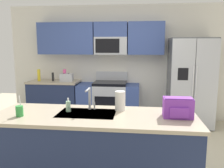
% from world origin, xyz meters
% --- Properties ---
extents(ground_plane, '(9.00, 9.00, 0.00)m').
position_xyz_m(ground_plane, '(0.00, 0.00, 0.00)').
color(ground_plane, beige).
rests_on(ground_plane, ground).
extents(kitchen_wall_unit, '(5.20, 0.43, 2.60)m').
position_xyz_m(kitchen_wall_unit, '(-0.14, 2.08, 1.47)').
color(kitchen_wall_unit, silver).
rests_on(kitchen_wall_unit, ground).
extents(back_counter, '(1.14, 0.63, 0.90)m').
position_xyz_m(back_counter, '(-1.50, 1.80, 0.45)').
color(back_counter, '#1E2A4D').
rests_on(back_counter, ground).
extents(range_oven, '(1.36, 0.61, 1.10)m').
position_xyz_m(range_oven, '(-0.24, 1.80, 0.44)').
color(range_oven, '#B7BABF').
rests_on(range_oven, ground).
extents(refrigerator, '(0.90, 0.76, 1.85)m').
position_xyz_m(refrigerator, '(1.50, 1.73, 0.93)').
color(refrigerator, '#4C4F54').
rests_on(refrigerator, ground).
extents(island_counter, '(2.36, 0.86, 0.90)m').
position_xyz_m(island_counter, '(-0.08, -0.71, 0.45)').
color(island_counter, '#1E2A4D').
rests_on(island_counter, ground).
extents(toaster, '(0.28, 0.16, 0.18)m').
position_xyz_m(toaster, '(-1.18, 1.75, 0.99)').
color(toaster, '#B7BABF').
rests_on(toaster, back_counter).
extents(pepper_mill, '(0.05, 0.05, 0.19)m').
position_xyz_m(pepper_mill, '(-1.52, 1.80, 1.00)').
color(pepper_mill, black).
rests_on(pepper_mill, back_counter).
extents(bottle_yellow, '(0.07, 0.07, 0.26)m').
position_xyz_m(bottle_yellow, '(-1.84, 1.77, 1.03)').
color(bottle_yellow, yellow).
rests_on(bottle_yellow, back_counter).
extents(bottle_pink, '(0.07, 0.07, 0.27)m').
position_xyz_m(bottle_pink, '(-1.23, 1.77, 1.04)').
color(bottle_pink, '#EA4C93').
rests_on(bottle_pink, back_counter).
extents(sink_faucet, '(0.08, 0.21, 0.28)m').
position_xyz_m(sink_faucet, '(-0.17, -0.52, 1.07)').
color(sink_faucet, '#B7BABF').
rests_on(sink_faucet, island_counter).
extents(drink_cup_green, '(0.08, 0.08, 0.24)m').
position_xyz_m(drink_cup_green, '(-0.91, -0.87, 0.96)').
color(drink_cup_green, green).
rests_on(drink_cup_green, island_counter).
extents(soap_dispenser, '(0.06, 0.06, 0.17)m').
position_xyz_m(soap_dispenser, '(-0.41, -0.62, 0.97)').
color(soap_dispenser, '#A5D8B2').
rests_on(soap_dispenser, island_counter).
extents(paper_towel_roll, '(0.12, 0.12, 0.24)m').
position_xyz_m(paper_towel_roll, '(0.21, -0.49, 1.02)').
color(paper_towel_roll, white).
rests_on(paper_towel_roll, island_counter).
extents(backpack, '(0.32, 0.22, 0.23)m').
position_xyz_m(backpack, '(0.87, -0.70, 1.02)').
color(backpack, purple).
rests_on(backpack, island_counter).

